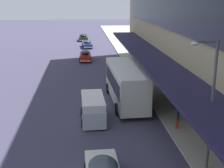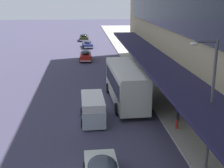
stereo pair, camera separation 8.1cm
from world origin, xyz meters
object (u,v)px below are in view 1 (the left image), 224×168
object	(u,v)px
vw_van	(93,107)
pedestrian_at_kerb	(178,108)
sedan_second_near	(85,55)
fire_hydrant	(177,124)
sedan_oncoming_rear	(83,37)
transit_bus_kerbside_front	(126,82)
street_lamp	(210,97)
sedan_lead_near	(87,44)

from	to	relation	value
vw_van	pedestrian_at_kerb	size ratio (longest dim) A/B	2.47
sedan_second_near	fire_hydrant	bearing A→B (deg)	-76.39
sedan_oncoming_rear	sedan_second_near	bearing A→B (deg)	-89.71
sedan_oncoming_rear	fire_hydrant	world-z (taller)	sedan_oncoming_rear
sedan_oncoming_rear	vw_van	distance (m)	45.59
transit_bus_kerbside_front	sedan_oncoming_rear	distance (m)	41.82
pedestrian_at_kerb	fire_hydrant	world-z (taller)	pedestrian_at_kerb
street_lamp	transit_bus_kerbside_front	bearing A→B (deg)	103.28
sedan_second_near	pedestrian_at_kerb	xyz separation A→B (m)	(6.85, -24.81, 0.37)
sedan_second_near	vw_van	distance (m)	23.64
vw_van	fire_hydrant	xyz separation A→B (m)	(6.08, -2.61, -0.60)
street_lamp	pedestrian_at_kerb	bearing A→B (deg)	85.16
fire_hydrant	sedan_oncoming_rear	bearing A→B (deg)	97.64
sedan_second_near	vw_van	world-z (taller)	vw_van
sedan_lead_near	vw_van	distance (m)	36.21
sedan_second_near	sedan_lead_near	distance (m)	12.59
fire_hydrant	sedan_lead_near	bearing A→B (deg)	98.54
pedestrian_at_kerb	transit_bus_kerbside_front	bearing A→B (deg)	123.65
sedan_lead_near	fire_hydrant	size ratio (longest dim) A/B	7.04
street_lamp	vw_van	bearing A→B (deg)	126.71
sedan_lead_near	vw_van	size ratio (longest dim) A/B	1.08
sedan_oncoming_rear	pedestrian_at_kerb	distance (m)	47.29
sedan_second_near	sedan_lead_near	bearing A→B (deg)	87.60
sedan_second_near	pedestrian_at_kerb	world-z (taller)	pedestrian_at_kerb
fire_hydrant	vw_van	bearing A→B (deg)	156.78
sedan_second_near	fire_hydrant	world-z (taller)	sedan_second_near
sedan_oncoming_rear	sedan_lead_near	distance (m)	9.40
vw_van	street_lamp	size ratio (longest dim) A/B	0.63
sedan_second_near	street_lamp	world-z (taller)	street_lamp
sedan_oncoming_rear	sedan_lead_near	world-z (taller)	sedan_oncoming_rear
transit_bus_kerbside_front	pedestrian_at_kerb	world-z (taller)	transit_bus_kerbside_front
transit_bus_kerbside_front	fire_hydrant	distance (m)	7.31
transit_bus_kerbside_front	vw_van	xyz separation A→B (m)	(-3.17, -3.94, -0.84)
transit_bus_kerbside_front	fire_hydrant	xyz separation A→B (m)	(2.91, -6.55, -1.45)
sedan_oncoming_rear	street_lamp	xyz separation A→B (m)	(6.38, -53.63, 3.60)
sedan_second_near	pedestrian_at_kerb	bearing A→B (deg)	-74.56
sedan_second_near	vw_van	xyz separation A→B (m)	(0.28, -23.63, 0.29)
sedan_lead_near	fire_hydrant	xyz separation A→B (m)	(5.83, -38.82, -0.21)
sedan_oncoming_rear	pedestrian_at_kerb	xyz separation A→B (m)	(6.97, -46.77, 0.42)
sedan_lead_near	vw_van	bearing A→B (deg)	-90.40
transit_bus_kerbside_front	sedan_second_near	bearing A→B (deg)	99.92
sedan_lead_near	pedestrian_at_kerb	xyz separation A→B (m)	(6.33, -37.39, 0.47)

